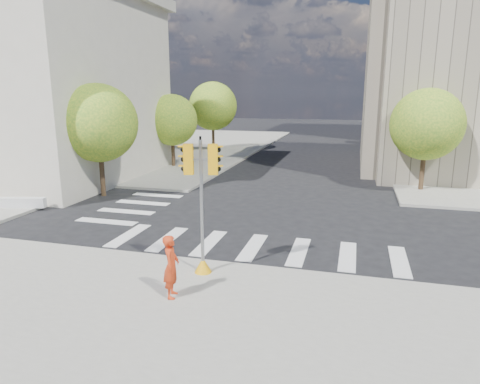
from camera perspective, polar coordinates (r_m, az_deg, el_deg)
name	(u,v)px	position (r m, az deg, el deg)	size (l,w,h in m)	color
ground	(266,232)	(18.63, 3.45, -5.31)	(160.00, 160.00, 0.00)	black
sidewalk_far_left	(139,145)	(49.65, -13.30, 6.08)	(28.00, 40.00, 0.15)	gray
classical_building	(9,84)	(34.58, -28.45, 12.53)	(19.00, 15.00, 12.70)	beige
tree_lw_near	(98,123)	(25.59, -18.36, 8.71)	(4.40, 4.40, 6.41)	#382616
tree_lw_mid	(172,120)	(34.39, -9.06, 9.44)	(4.00, 4.00, 5.77)	#382616
tree_lw_far	(213,106)	(43.66, -3.64, 11.35)	(4.80, 4.80, 6.95)	#382616
tree_re_near	(427,124)	(27.66, 23.64, 8.25)	(4.20, 4.20, 6.16)	#382616
tree_re_mid	(406,111)	(39.54, 21.27, 10.05)	(4.60, 4.60, 6.66)	#382616
tree_re_far	(395,111)	(51.51, 19.92, 10.13)	(4.00, 4.00, 5.88)	#382616
lamp_near	(427,112)	(31.66, 23.63, 9.70)	(0.35, 0.18, 8.11)	black
lamp_far	(405,106)	(45.55, 21.19, 10.64)	(0.35, 0.18, 8.11)	black
traffic_signal	(202,217)	(13.66, -5.10, -3.35)	(1.08, 0.56, 4.44)	orange
photographer	(171,266)	(12.47, -9.15, -9.76)	(0.68, 0.44, 1.85)	red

